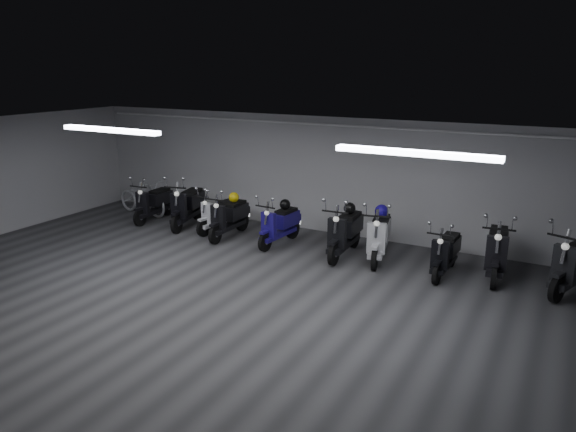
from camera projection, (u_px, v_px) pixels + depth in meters
The scene contains 20 objects.
floor at pixel (211, 312), 9.03m from camera, with size 14.00×10.00×0.01m, color #343436.
ceiling at pixel (204, 143), 8.28m from camera, with size 14.00×10.00×0.01m, color gray.
back_wall at pixel (334, 176), 12.89m from camera, with size 14.00×0.01×2.80m, color #ABABAE.
fluor_strip_left at pixel (110, 130), 10.52m from camera, with size 2.40×0.18×0.08m, color white.
fluor_strip_right at pixel (415, 153), 7.76m from camera, with size 2.40×0.18×0.08m, color white.
conduit at pixel (334, 125), 12.49m from camera, with size 0.05×0.05×13.60m, color white.
scooter_0 at pixel (153, 197), 14.13m from camera, with size 0.57×1.70×1.26m, color black, non-canonical shape.
scooter_1 at pixel (187, 199), 13.60m from camera, with size 0.63×1.89×1.41m, color black, non-canonical shape.
scooter_2 at pixel (219, 208), 13.21m from camera, with size 0.53×1.59×1.18m, color silver, non-canonical shape.
scooter_3 at pixel (229, 211), 12.76m from camera, with size 0.58×1.73×1.29m, color black, non-canonical shape.
scooter_4 at pixel (279, 218), 12.22m from camera, with size 0.56×1.68×1.25m, color navy, non-canonical shape.
scooter_5 at pixel (345, 225), 11.47m from camera, with size 0.62×1.87×1.39m, color black, non-canonical shape.
scooter_6 at pixel (379, 228), 11.23m from camera, with size 0.62×1.85×1.38m, color silver, non-canonical shape.
scooter_7 at pixel (446, 246), 10.43m from camera, with size 0.54×1.61×1.20m, color black, non-canonical shape.
scooter_8 at pixel (498, 242), 10.31m from camera, with size 0.63×1.90×1.41m, color black, non-canonical shape.
bicycle at pixel (142, 194), 14.75m from camera, with size 0.63×1.79×1.16m, color silver.
helmet_0 at pixel (382, 211), 11.39m from camera, with size 0.28×0.28×0.28m, color #190C84.
helmet_1 at pixel (234, 197), 12.89m from camera, with size 0.25×0.25×0.25m, color #DFBE0D.
helmet_3 at pixel (285, 204), 12.33m from camera, with size 0.25×0.25×0.25m, color black.
helmet_4 at pixel (350, 208), 11.62m from camera, with size 0.26×0.26×0.26m, color black.
Camera 1 is at (5.07, -6.66, 3.96)m, focal length 33.83 mm.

